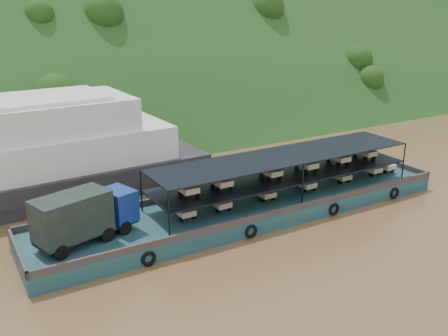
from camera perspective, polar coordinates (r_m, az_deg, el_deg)
ground at (r=41.56m, az=4.50°, el=-4.88°), size 160.00×160.00×0.00m
hillside at (r=72.54m, az=-12.01°, el=5.01°), size 140.00×39.60×39.60m
cargo_barge at (r=39.48m, az=1.31°, el=-4.27°), size 35.00×7.18×4.72m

